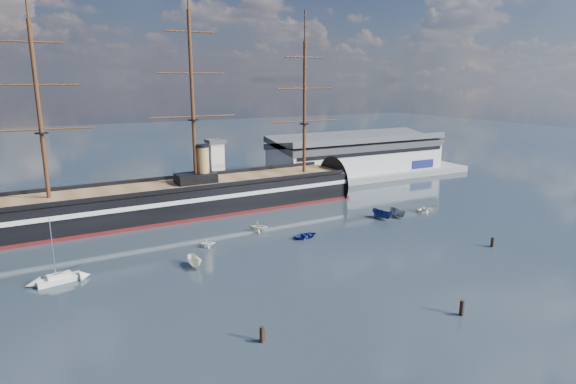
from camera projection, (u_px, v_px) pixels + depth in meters
name	position (u px, v px, depth m)	size (l,w,h in m)	color
ground	(254.00, 228.00, 111.20)	(600.00, 600.00, 0.00)	#1D272F
quay	(235.00, 192.00, 146.70)	(180.00, 18.00, 2.00)	slate
warehouse	(357.00, 154.00, 170.41)	(63.00, 21.00, 11.60)	#B7BABC
quay_tower	(216.00, 164.00, 138.68)	(5.00, 5.00, 15.00)	silver
warship	(183.00, 199.00, 122.43)	(113.12, 18.95, 53.94)	black
sailboat	(59.00, 279.00, 81.34)	(7.40, 3.43, 11.41)	silver
motorboat_a	(195.00, 267.00, 88.14)	(6.27, 2.30, 2.51)	white
motorboat_b	(306.00, 238.00, 104.64)	(3.38, 1.35, 1.58)	navy
motorboat_c	(398.00, 217.00, 120.59)	(6.36, 2.33, 2.54)	slate
motorboat_d	(259.00, 231.00, 109.17)	(6.85, 2.97, 2.51)	silver
motorboat_e	(426.00, 212.00, 125.41)	(3.38, 1.35, 1.58)	white
motorboat_f	(382.00, 218.00, 119.17)	(6.89, 2.53, 2.76)	navy
motorboat_g	(207.00, 247.00, 98.88)	(5.37, 2.33, 1.97)	white
piling_near_left	(262.00, 342.00, 62.98)	(0.64, 0.64, 2.92)	black
piling_near_mid	(461.00, 315.00, 70.17)	(0.64, 0.64, 3.05)	black
piling_far_right	(492.00, 247.00, 98.95)	(0.64, 0.64, 2.72)	black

